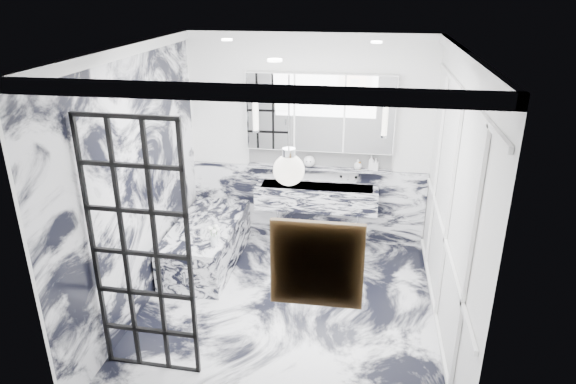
% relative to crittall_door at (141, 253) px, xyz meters
% --- Properties ---
extents(floor, '(3.60, 3.60, 0.00)m').
position_rel_crittall_door_xyz_m(floor, '(1.10, 1.06, -1.20)').
color(floor, silver).
rests_on(floor, ground).
extents(ceiling, '(3.60, 3.60, 0.00)m').
position_rel_crittall_door_xyz_m(ceiling, '(1.10, 1.06, 1.60)').
color(ceiling, white).
rests_on(ceiling, wall_back).
extents(wall_back, '(3.60, 0.00, 3.60)m').
position_rel_crittall_door_xyz_m(wall_back, '(1.10, 2.86, 0.20)').
color(wall_back, white).
rests_on(wall_back, floor).
extents(wall_front, '(3.60, 0.00, 3.60)m').
position_rel_crittall_door_xyz_m(wall_front, '(1.10, -0.74, 0.20)').
color(wall_front, white).
rests_on(wall_front, floor).
extents(wall_left, '(0.00, 3.60, 3.60)m').
position_rel_crittall_door_xyz_m(wall_left, '(-0.50, 1.06, 0.20)').
color(wall_left, white).
rests_on(wall_left, floor).
extents(wall_right, '(0.00, 3.60, 3.60)m').
position_rel_crittall_door_xyz_m(wall_right, '(2.70, 1.06, 0.20)').
color(wall_right, white).
rests_on(wall_right, floor).
extents(marble_clad_back, '(3.18, 0.05, 1.05)m').
position_rel_crittall_door_xyz_m(marble_clad_back, '(1.10, 2.84, -0.67)').
color(marble_clad_back, silver).
rests_on(marble_clad_back, floor).
extents(marble_clad_left, '(0.02, 3.56, 2.68)m').
position_rel_crittall_door_xyz_m(marble_clad_left, '(-0.48, 1.06, 0.14)').
color(marble_clad_left, silver).
rests_on(marble_clad_left, floor).
extents(panel_molding, '(0.03, 3.40, 2.30)m').
position_rel_crittall_door_xyz_m(panel_molding, '(2.68, 1.06, 0.10)').
color(panel_molding, white).
rests_on(panel_molding, floor).
extents(soap_bottle_a, '(0.09, 0.09, 0.20)m').
position_rel_crittall_door_xyz_m(soap_bottle_a, '(1.94, 2.77, -0.01)').
color(soap_bottle_a, '#8C5919').
rests_on(soap_bottle_a, ledge).
extents(soap_bottle_b, '(0.08, 0.09, 0.16)m').
position_rel_crittall_door_xyz_m(soap_bottle_b, '(1.99, 2.77, -0.03)').
color(soap_bottle_b, '#4C4C51').
rests_on(soap_bottle_b, ledge).
extents(soap_bottle_c, '(0.11, 0.11, 0.13)m').
position_rel_crittall_door_xyz_m(soap_bottle_c, '(1.77, 2.77, -0.04)').
color(soap_bottle_c, silver).
rests_on(soap_bottle_c, ledge).
extents(face_pot, '(0.16, 0.16, 0.16)m').
position_rel_crittall_door_xyz_m(face_pot, '(1.13, 2.77, -0.03)').
color(face_pot, white).
rests_on(face_pot, ledge).
extents(amber_bottle, '(0.04, 0.04, 0.10)m').
position_rel_crittall_door_xyz_m(amber_bottle, '(1.78, 2.77, -0.06)').
color(amber_bottle, '#8C5919').
rests_on(amber_bottle, ledge).
extents(flower_vase, '(0.09, 0.09, 0.12)m').
position_rel_crittall_door_xyz_m(flower_vase, '(0.19, 1.43, -0.59)').
color(flower_vase, silver).
rests_on(flower_vase, bathtub).
extents(crittall_door, '(0.88, 0.07, 2.40)m').
position_rel_crittall_door_xyz_m(crittall_door, '(0.00, 0.00, 0.00)').
color(crittall_door, black).
rests_on(crittall_door, floor).
extents(artwork, '(0.52, 0.05, 0.52)m').
position_rel_crittall_door_xyz_m(artwork, '(1.58, -0.70, 0.44)').
color(artwork, orange).
rests_on(artwork, wall_front).
extents(pendant_light, '(0.24, 0.24, 0.24)m').
position_rel_crittall_door_xyz_m(pendant_light, '(1.29, -0.04, 0.85)').
color(pendant_light, white).
rests_on(pendant_light, ceiling).
extents(trough_sink, '(1.60, 0.45, 0.30)m').
position_rel_crittall_door_xyz_m(trough_sink, '(1.25, 2.62, -0.47)').
color(trough_sink, silver).
rests_on(trough_sink, wall_back).
extents(ledge, '(1.90, 0.14, 0.04)m').
position_rel_crittall_door_xyz_m(ledge, '(1.25, 2.78, -0.13)').
color(ledge, silver).
rests_on(ledge, wall_back).
extents(subway_tile, '(1.90, 0.03, 0.23)m').
position_rel_crittall_door_xyz_m(subway_tile, '(1.25, 2.84, 0.01)').
color(subway_tile, white).
rests_on(subway_tile, wall_back).
extents(mirror_cabinet, '(1.90, 0.16, 1.00)m').
position_rel_crittall_door_xyz_m(mirror_cabinet, '(1.25, 2.79, 0.62)').
color(mirror_cabinet, white).
rests_on(mirror_cabinet, wall_back).
extents(sconce_left, '(0.07, 0.07, 0.40)m').
position_rel_crittall_door_xyz_m(sconce_left, '(0.43, 2.69, 0.58)').
color(sconce_left, white).
rests_on(sconce_left, mirror_cabinet).
extents(sconce_right, '(0.07, 0.07, 0.40)m').
position_rel_crittall_door_xyz_m(sconce_right, '(2.07, 2.69, 0.58)').
color(sconce_right, white).
rests_on(sconce_right, mirror_cabinet).
extents(bathtub, '(0.75, 1.65, 0.55)m').
position_rel_crittall_door_xyz_m(bathtub, '(-0.07, 1.96, -0.92)').
color(bathtub, silver).
rests_on(bathtub, floor).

